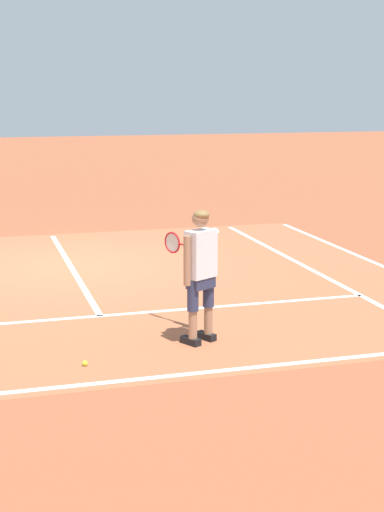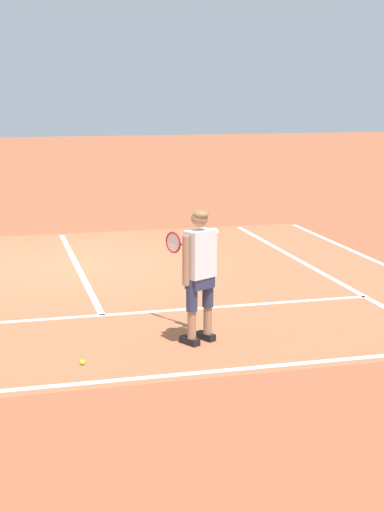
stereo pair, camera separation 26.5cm
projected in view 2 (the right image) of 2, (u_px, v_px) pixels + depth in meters
ground_plane at (77, 265)px, 14.32m from camera, size 80.00×80.00×0.00m
court_inner_surface at (86, 284)px, 12.93m from camera, size 10.98×9.37×0.00m
line_baseline at (134, 379)px, 8.69m from camera, size 10.98×0.10×0.01m
line_service at (102, 315)px, 11.12m from camera, size 8.23×0.10×0.01m
line_centre_service at (78, 267)px, 14.15m from camera, size 0.10×6.40×0.01m
line_singles_right at (316, 269)px, 13.94m from camera, size 0.10×8.97×0.01m
tennis_player at (199, 267)px, 9.75m from camera, size 0.55×1.23×1.71m
tennis_ball_near_feet at (83, 362)px, 9.12m from camera, size 0.07×0.07×0.07m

